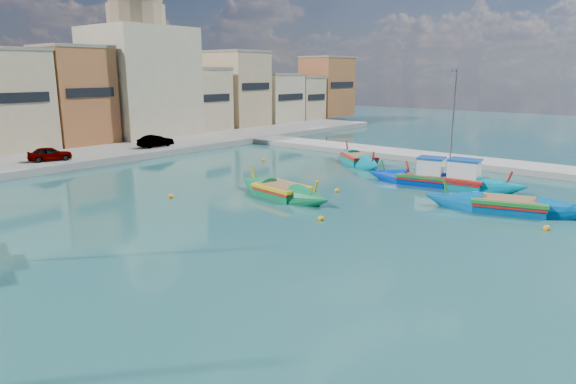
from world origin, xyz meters
TOP-DOWN VIEW (x-y plane):
  - ground at (0.00, 0.00)m, footprint 160.00×160.00m
  - east_quay at (18.00, 0.00)m, footprint 4.00×70.00m
  - north_quay at (0.00, 32.00)m, footprint 80.00×8.00m
  - north_townhouses at (6.68, 39.36)m, footprint 83.20×7.87m
  - church_block at (10.00, 40.00)m, footprint 10.00×10.00m
  - quay_street_lamp at (17.44, 6.00)m, footprint 1.18×0.16m
  - parked_cars at (-7.59, 30.50)m, footprint 24.94×2.44m
  - luzzu_turquoise_cabin at (8.71, 1.90)m, footprint 3.05×9.80m
  - luzzu_blue_cabin at (8.28, 4.04)m, footprint 3.56×8.66m
  - luzzu_cyan_mid at (12.47, 12.08)m, footprint 7.26×8.50m
  - luzzu_green at (-1.07, 9.26)m, footprint 3.37×8.70m
  - luzzu_blue_south at (4.40, -2.92)m, footprint 4.93×9.92m
  - mooring_buoys at (2.32, 7.31)m, footprint 17.26×25.08m

SIDE VIEW (x-z plane):
  - ground at x=0.00m, z-range 0.00..0.00m
  - mooring_buoys at x=2.32m, z-range -0.10..0.26m
  - east_quay at x=18.00m, z-range 0.00..0.50m
  - luzzu_cyan_mid at x=12.47m, z-range -1.06..1.63m
  - luzzu_green at x=-1.07m, z-range -1.05..1.62m
  - luzzu_blue_south at x=4.40m, z-range -1.11..1.69m
  - north_quay at x=0.00m, z-range 0.00..0.60m
  - luzzu_blue_cabin at x=8.28m, z-range -1.13..1.86m
  - luzzu_turquoise_cabin at x=8.71m, z-range -1.17..1.92m
  - parked_cars at x=-7.59m, z-range 0.59..1.79m
  - quay_street_lamp at x=17.44m, z-range 0.34..8.34m
  - north_townhouses at x=6.68m, z-range -0.10..10.09m
  - church_block at x=10.00m, z-range -1.14..17.96m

